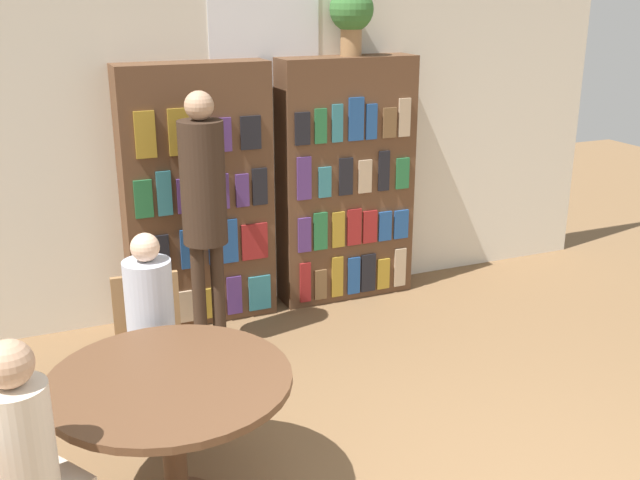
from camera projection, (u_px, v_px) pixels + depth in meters
name	position (u px, v px, depth m)	size (l,w,h in m)	color
wall_back	(265.00, 124.00, 6.04)	(6.40, 0.07, 3.00)	beige
bookshelf_left	(198.00, 197.00, 5.79)	(1.15, 0.34, 2.04)	brown
bookshelf_right	(346.00, 181.00, 6.26)	(1.15, 0.34, 2.04)	brown
flower_vase	(351.00, 13.00, 5.85)	(0.35, 0.35, 0.53)	#997047
reading_table	(171.00, 400.00, 3.66)	(1.20, 1.20, 0.76)	brown
chair_left_side	(150.00, 341.00, 4.54)	(0.43, 0.43, 0.91)	olive
seated_reader_left	(152.00, 323.00, 4.31)	(0.30, 0.39, 1.24)	#B2B7C6
seated_reader_right	(32.00, 458.00, 3.04)	(0.41, 0.39, 1.27)	beige
librarian_standing	(204.00, 193.00, 5.27)	(0.32, 0.59, 1.89)	#332319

